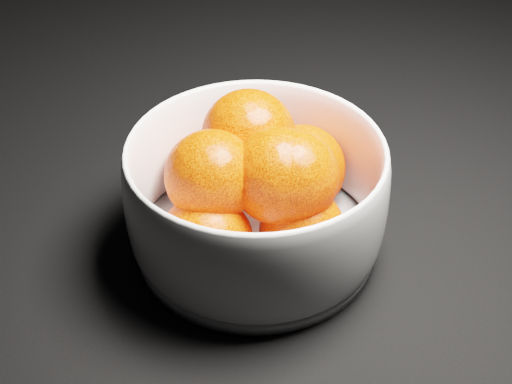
{
  "coord_description": "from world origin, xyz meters",
  "views": [
    {
      "loc": [
        0.25,
        -0.69,
        0.4
      ],
      "look_at": [
        0.25,
        -0.25,
        0.06
      ],
      "focal_mm": 50.0,
      "sensor_mm": 36.0,
      "label": 1
    }
  ],
  "objects": [
    {
      "name": "orange_pile",
      "position": [
        0.25,
        -0.25,
        0.07
      ],
      "size": [
        0.15,
        0.16,
        0.11
      ],
      "color": "#FF3808",
      "rests_on": "bowl"
    },
    {
      "name": "bowl",
      "position": [
        0.25,
        -0.25,
        0.05
      ],
      "size": [
        0.21,
        0.21,
        0.1
      ],
      "rotation": [
        0.0,
        0.0,
        0.08
      ],
      "color": "silver",
      "rests_on": "ground"
    },
    {
      "name": "ground",
      "position": [
        0.0,
        0.0,
        0.0
      ],
      "size": [
        3.0,
        3.0,
        0.0
      ],
      "primitive_type": "cube",
      "color": "black",
      "rests_on": "ground"
    }
  ]
}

